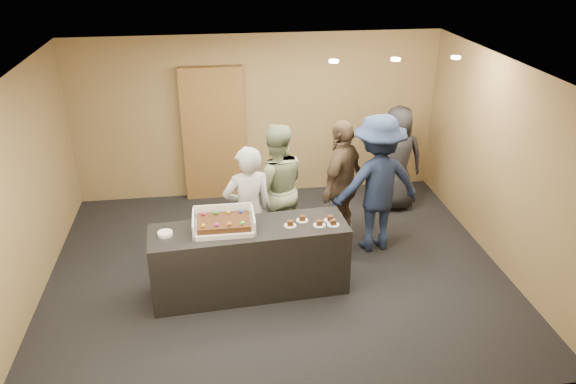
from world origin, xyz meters
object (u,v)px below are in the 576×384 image
object	(u,v)px
sheet_cake	(224,222)
person_server_grey	(248,212)
serving_counter	(250,259)
cake_box	(224,225)
person_sage_man	(276,188)
person_brown_extra	(342,183)
storage_cabinet	(214,134)
plate_stack	(165,234)
person_navy_man	(377,184)
person_dark_suit	(397,159)

from	to	relation	value
sheet_cake	person_server_grey	world-z (taller)	person_server_grey
serving_counter	cake_box	xyz separation A→B (m)	(-0.30, 0.03, 0.50)
person_sage_man	person_server_grey	bearing A→B (deg)	50.67
cake_box	sheet_cake	xyz separation A→B (m)	(-0.00, -0.03, 0.05)
serving_counter	person_brown_extra	distance (m)	1.81
serving_counter	storage_cabinet	xyz separation A→B (m)	(-0.35, 2.84, 0.66)
plate_stack	person_navy_man	bearing A→B (deg)	17.23
person_server_grey	person_dark_suit	xyz separation A→B (m)	(2.48, 1.58, -0.04)
storage_cabinet	plate_stack	bearing A→B (deg)	-102.54
serving_counter	cake_box	world-z (taller)	cake_box
storage_cabinet	sheet_cake	size ratio (longest dim) A/B	3.56
person_server_grey	person_sage_man	world-z (taller)	person_sage_man
serving_counter	person_dark_suit	distance (m)	3.25
person_server_grey	cake_box	bearing A→B (deg)	41.79
person_server_grey	sheet_cake	bearing A→B (deg)	43.46
cake_box	sheet_cake	bearing A→B (deg)	-90.99
sheet_cake	person_dark_suit	world-z (taller)	person_dark_suit
plate_stack	person_server_grey	xyz separation A→B (m)	(1.02, 0.49, -0.03)
person_sage_man	cake_box	bearing A→B (deg)	50.03
storage_cabinet	plate_stack	distance (m)	2.96
person_sage_man	person_dark_suit	world-z (taller)	person_sage_man
cake_box	person_navy_man	bearing A→B (deg)	20.72
plate_stack	person_brown_extra	xyz separation A→B (m)	(2.38, 1.09, 0.01)
person_server_grey	person_brown_extra	bearing A→B (deg)	-166.84
person_sage_man	person_brown_extra	xyz separation A→B (m)	(0.94, 0.02, 0.00)
cake_box	person_server_grey	distance (m)	0.54
plate_stack	storage_cabinet	bearing A→B (deg)	77.46
serving_counter	person_server_grey	xyz separation A→B (m)	(0.03, 0.45, 0.44)
storage_cabinet	person_dark_suit	size ratio (longest dim) A/B	1.31
cake_box	plate_stack	world-z (taller)	cake_box
serving_counter	plate_stack	size ratio (longest dim) A/B	13.61
plate_stack	person_sage_man	distance (m)	1.79
person_server_grey	person_navy_man	xyz separation A→B (m)	(1.80, 0.38, 0.10)
serving_counter	person_sage_man	bearing A→B (deg)	62.49
sheet_cake	person_brown_extra	xyz separation A→B (m)	(1.69, 1.05, -0.07)
cake_box	person_dark_suit	size ratio (longest dim) A/B	0.43
serving_counter	person_dark_suit	world-z (taller)	person_dark_suit
cake_box	plate_stack	xyz separation A→B (m)	(-0.69, -0.07, -0.03)
storage_cabinet	person_navy_man	distance (m)	2.97
sheet_cake	serving_counter	bearing A→B (deg)	-0.00
serving_counter	person_sage_man	xyz separation A→B (m)	(0.45, 1.03, 0.48)
plate_stack	person_dark_suit	size ratio (longest dim) A/B	0.10
serving_counter	person_dark_suit	size ratio (longest dim) A/B	1.41
person_server_grey	serving_counter	bearing A→B (deg)	75.90
person_dark_suit	sheet_cake	bearing A→B (deg)	41.55
storage_cabinet	person_brown_extra	xyz separation A→B (m)	(1.74, -1.79, -0.18)
person_sage_man	person_dark_suit	distance (m)	2.29
person_brown_extra	person_dark_suit	bearing A→B (deg)	168.81
plate_stack	person_navy_man	xyz separation A→B (m)	(2.82, 0.88, 0.06)
cake_box	person_server_grey	world-z (taller)	person_server_grey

